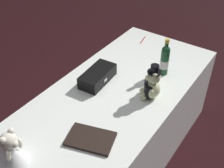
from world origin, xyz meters
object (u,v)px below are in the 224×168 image
Objects in this scene: teddy_bear_groom at (152,85)px; gift_case_black at (98,76)px; teddy_bear_bride at (9,150)px; guestbook at (91,139)px; champagne_bottle at (165,60)px; signing_pen at (143,40)px.

teddy_bear_groom is 0.82× the size of gift_case_black.
teddy_bear_bride is 0.49m from guestbook.
champagne_bottle reaches higher than teddy_bear_bride.
teddy_bear_bride is at bearing -176.35° from gift_case_black.
champagne_bottle is 0.55m from gift_case_black.
signing_pen is at bearing -1.29° from guestbook.
teddy_bear_groom reaches higher than guestbook.
teddy_bear_bride reaches higher than gift_case_black.
teddy_bear_groom is at bearing -27.23° from guestbook.
teddy_bear_groom is 1.92× the size of signing_pen.
signing_pen is (1.69, 0.09, -0.10)m from teddy_bear_bride.
signing_pen is at bearing 46.66° from champagne_bottle.
teddy_bear_bride reaches higher than signing_pen.
gift_case_black is at bearing 136.06° from champagne_bottle.
guestbook is (0.39, -0.27, -0.10)m from teddy_bear_bride.
teddy_bear_groom is 1.05m from teddy_bear_bride.
teddy_bear_groom is at bearing -21.17° from teddy_bear_bride.
guestbook is at bearing 169.78° from teddy_bear_groom.
champagne_bottle is at bearing -20.07° from guestbook.
gift_case_black is (0.91, 0.06, -0.06)m from teddy_bear_bride.
teddy_bear_groom is 0.61m from guestbook.
teddy_bear_groom is 0.45m from gift_case_black.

